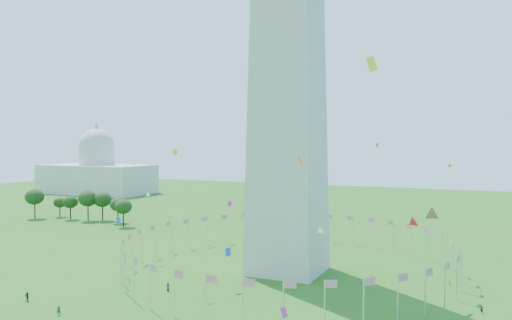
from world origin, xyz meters
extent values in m
cylinder|color=silver|center=(40.00, 50.00, 4.50)|extent=(0.24, 0.24, 9.00)
cylinder|color=silver|center=(39.39, 56.95, 4.50)|extent=(0.24, 0.24, 9.00)
cylinder|color=silver|center=(37.59, 63.68, 4.50)|extent=(0.24, 0.24, 9.00)
cylinder|color=silver|center=(34.64, 70.00, 4.50)|extent=(0.24, 0.24, 9.00)
cylinder|color=silver|center=(30.64, 75.71, 4.50)|extent=(0.24, 0.24, 9.00)
cylinder|color=silver|center=(25.71, 80.64, 4.50)|extent=(0.24, 0.24, 9.00)
cylinder|color=silver|center=(20.00, 84.64, 4.50)|extent=(0.24, 0.24, 9.00)
cylinder|color=silver|center=(13.68, 87.59, 4.50)|extent=(0.24, 0.24, 9.00)
cylinder|color=silver|center=(6.95, 89.39, 4.50)|extent=(0.24, 0.24, 9.00)
cylinder|color=silver|center=(0.00, 90.00, 4.50)|extent=(0.24, 0.24, 9.00)
cylinder|color=silver|center=(-6.95, 89.39, 4.50)|extent=(0.24, 0.24, 9.00)
cylinder|color=silver|center=(-13.68, 87.59, 4.50)|extent=(0.24, 0.24, 9.00)
cylinder|color=silver|center=(-20.00, 84.64, 4.50)|extent=(0.24, 0.24, 9.00)
cylinder|color=silver|center=(-25.71, 80.64, 4.50)|extent=(0.24, 0.24, 9.00)
cylinder|color=silver|center=(-30.64, 75.71, 4.50)|extent=(0.24, 0.24, 9.00)
cylinder|color=silver|center=(-34.64, 70.00, 4.50)|extent=(0.24, 0.24, 9.00)
cylinder|color=silver|center=(-37.59, 63.68, 4.50)|extent=(0.24, 0.24, 9.00)
cylinder|color=silver|center=(-39.39, 56.95, 4.50)|extent=(0.24, 0.24, 9.00)
cylinder|color=silver|center=(-40.00, 50.00, 4.50)|extent=(0.24, 0.24, 9.00)
cylinder|color=silver|center=(-39.39, 43.05, 4.50)|extent=(0.24, 0.24, 9.00)
cylinder|color=silver|center=(-37.59, 36.32, 4.50)|extent=(0.24, 0.24, 9.00)
cylinder|color=silver|center=(-34.64, 30.00, 4.50)|extent=(0.24, 0.24, 9.00)
cylinder|color=silver|center=(-30.64, 24.29, 4.50)|extent=(0.24, 0.24, 9.00)
cylinder|color=silver|center=(-25.71, 19.36, 4.50)|extent=(0.24, 0.24, 9.00)
cylinder|color=silver|center=(-20.00, 15.36, 4.50)|extent=(0.24, 0.24, 9.00)
cylinder|color=silver|center=(-13.68, 12.41, 4.50)|extent=(0.24, 0.24, 9.00)
cylinder|color=silver|center=(-6.95, 10.61, 4.50)|extent=(0.24, 0.24, 9.00)
cylinder|color=silver|center=(0.00, 10.00, 4.50)|extent=(0.24, 0.24, 9.00)
cylinder|color=silver|center=(6.95, 10.61, 4.50)|extent=(0.24, 0.24, 9.00)
cylinder|color=silver|center=(13.68, 12.41, 4.50)|extent=(0.24, 0.24, 9.00)
cylinder|color=silver|center=(20.00, 15.36, 4.50)|extent=(0.24, 0.24, 9.00)
cylinder|color=silver|center=(25.71, 19.36, 4.50)|extent=(0.24, 0.24, 9.00)
cylinder|color=silver|center=(30.64, 24.29, 4.50)|extent=(0.24, 0.24, 9.00)
cylinder|color=silver|center=(34.64, 30.00, 4.50)|extent=(0.24, 0.24, 9.00)
cylinder|color=silver|center=(37.59, 36.32, 4.50)|extent=(0.24, 0.24, 9.00)
cylinder|color=silver|center=(39.39, 43.05, 4.50)|extent=(0.24, 0.24, 9.00)
imported|color=#1D2944|center=(-17.75, 24.04, 0.91)|extent=(1.07, 1.05, 1.83)
imported|color=#194023|center=(-39.65, 6.35, 0.93)|extent=(1.87, 1.26, 1.86)
imported|color=#19402B|center=(-27.45, 2.91, 0.92)|extent=(0.78, 0.80, 1.85)
imported|color=black|center=(44.11, 36.87, 0.75)|extent=(0.57, 0.39, 1.49)
plane|color=red|center=(32.31, 30.93, 17.31)|extent=(1.97, 1.71, 2.50)
plane|color=yellow|center=(32.54, -8.55, 40.96)|extent=(1.17, 1.71, 2.04)
plane|color=yellow|center=(-19.72, 30.13, 29.95)|extent=(0.40, 1.56, 1.56)
plane|color=white|center=(-40.30, 47.20, 17.86)|extent=(0.24, 1.85, 1.86)
plane|color=#CC2699|center=(-5.93, 30.35, 18.88)|extent=(1.28, 0.29, 1.27)
plane|color=orange|center=(9.07, 33.41, 28.42)|extent=(1.90, 0.77, 1.74)
plane|color=green|center=(22.51, 46.55, 31.58)|extent=(0.61, 0.92, 1.10)
plane|color=#CC2699|center=(21.53, -7.25, 10.79)|extent=(1.04, 1.44, 1.37)
plane|color=green|center=(39.19, 23.87, 8.52)|extent=(0.81, 1.48, 1.62)
plane|color=blue|center=(-6.72, 31.03, 8.11)|extent=(1.91, 0.27, 1.91)
plane|color=blue|center=(-48.64, 44.78, 10.29)|extent=(0.32, 1.91, 1.89)
plane|color=orange|center=(37.67, 44.34, 27.42)|extent=(0.94, 0.06, 0.93)
plane|color=red|center=(36.40, 21.54, 20.23)|extent=(2.00, 0.81, 2.14)
plane|color=white|center=(15.60, 27.09, 15.11)|extent=(1.89, 1.15, 2.05)
ellipsoid|color=#254A18|center=(-129.21, 87.07, 6.10)|extent=(7.81, 7.81, 12.20)
ellipsoid|color=#254A18|center=(-122.85, 94.67, 4.16)|extent=(5.32, 5.32, 8.31)
ellipsoid|color=#254A18|center=(-113.10, 91.07, 4.87)|extent=(6.23, 6.23, 9.74)
ellipsoid|color=#254A18|center=(-104.02, 91.62, 6.14)|extent=(7.86, 7.86, 12.29)
ellipsoid|color=#254A18|center=(-98.88, 94.41, 5.83)|extent=(7.46, 7.46, 11.65)
ellipsoid|color=#254A18|center=(-89.01, 92.21, 4.90)|extent=(6.27, 6.27, 9.79)
ellipsoid|color=#254A18|center=(-80.81, 85.62, 5.17)|extent=(6.61, 6.61, 10.33)
camera|label=1|loc=(44.24, -65.01, 32.14)|focal=35.00mm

